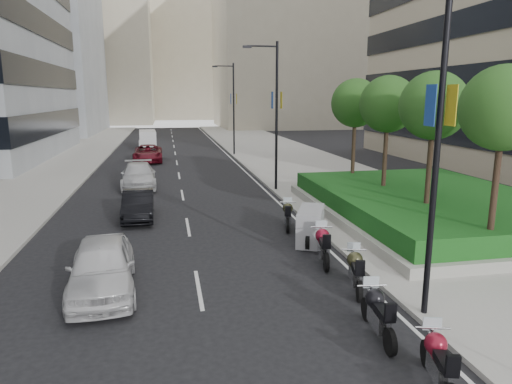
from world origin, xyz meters
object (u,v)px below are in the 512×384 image
object	(u,v)px
lamp_post_0	(433,128)
motorcycle_2	(378,313)
motorcycle_5	(311,226)
motorcycle_6	(288,215)
car_c	(139,175)
lamp_post_2	(232,104)
car_a	(102,267)
car_b	(138,205)
lamp_post_1	(274,109)
motorcycle_4	(323,245)
motorcycle_1	(438,362)
car_d	(148,153)
motorcycle_3	(356,271)
delivery_van	(148,140)

from	to	relation	value
lamp_post_0	motorcycle_2	distance (m)	4.75
lamp_post_0	motorcycle_5	size ratio (longest dim) A/B	3.64
motorcycle_6	car_c	world-z (taller)	car_c
lamp_post_0	lamp_post_2	size ratio (longest dim) A/B	1.00
car_a	car_b	xyz separation A→B (m)	(0.58, 8.52, -0.13)
lamp_post_1	car_a	xyz separation A→B (m)	(-8.49, -13.62, -4.26)
lamp_post_2	motorcycle_5	xyz separation A→B (m)	(-0.87, -28.24, -4.37)
car_a	motorcycle_4	bearing A→B (deg)	4.31
lamp_post_2	motorcycle_2	world-z (taller)	lamp_post_2
motorcycle_1	car_a	distance (m)	9.53
car_c	car_d	distance (m)	12.12
lamp_post_0	motorcycle_4	world-z (taller)	lamp_post_0
car_a	lamp_post_1	bearing A→B (deg)	53.56
motorcycle_2	car_d	xyz separation A→B (m)	(-6.67, 32.75, 0.16)
lamp_post_1	motorcycle_3	world-z (taller)	lamp_post_1
lamp_post_2	motorcycle_6	distance (m)	26.39
motorcycle_5	car_d	xyz separation A→B (m)	(-7.31, 25.35, 0.07)
lamp_post_2	motorcycle_4	bearing A→B (deg)	-92.10
lamp_post_1	delivery_van	xyz separation A→B (m)	(-8.60, 26.53, -4.14)
car_d	delivery_van	world-z (taller)	delivery_van
lamp_post_2	car_c	world-z (taller)	lamp_post_2
car_b	car_a	bearing A→B (deg)	-94.97
delivery_van	car_a	bearing A→B (deg)	-92.85
motorcycle_6	lamp_post_1	bearing A→B (deg)	5.67
lamp_post_0	motorcycle_6	size ratio (longest dim) A/B	4.20
motorcycle_1	motorcycle_3	bearing A→B (deg)	11.68
car_a	car_b	bearing A→B (deg)	81.61
motorcycle_3	lamp_post_1	bearing A→B (deg)	11.39
lamp_post_0	lamp_post_2	xyz separation A→B (m)	(0.00, 35.00, 0.00)
motorcycle_1	motorcycle_3	distance (m)	4.86
motorcycle_6	car_a	size ratio (longest dim) A/B	0.45
motorcycle_5	car_d	size ratio (longest dim) A/B	0.45
motorcycle_1	delivery_van	world-z (taller)	delivery_van
lamp_post_1	car_c	world-z (taller)	lamp_post_1
lamp_post_1	motorcycle_4	xyz separation A→B (m)	(-1.12, -12.48, -4.44)
motorcycle_2	car_c	world-z (taller)	car_c
car_d	lamp_post_2	bearing A→B (deg)	18.91
motorcycle_2	motorcycle_3	world-z (taller)	motorcycle_3
motorcycle_6	motorcycle_4	bearing A→B (deg)	-164.41
car_d	car_c	bearing A→B (deg)	-91.32
motorcycle_3	motorcycle_5	world-z (taller)	motorcycle_5
motorcycle_6	car_a	bearing A→B (deg)	142.13
motorcycle_3	car_c	xyz separation A→B (m)	(-7.41, 17.92, 0.17)
motorcycle_3	lamp_post_0	bearing A→B (deg)	-140.84
lamp_post_1	lamp_post_2	world-z (taller)	same
car_a	motorcycle_3	bearing A→B (deg)	-14.31
motorcycle_2	motorcycle_6	bearing A→B (deg)	4.37
motorcycle_2	lamp_post_1	bearing A→B (deg)	1.22
car_a	car_c	bearing A→B (deg)	84.97
motorcycle_2	motorcycle_1	bearing A→B (deg)	-166.39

